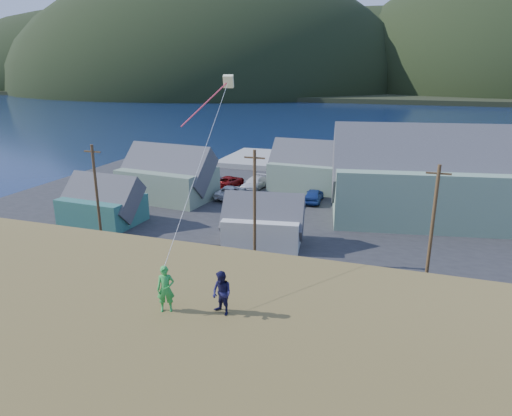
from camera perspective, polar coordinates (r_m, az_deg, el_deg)
The scene contains 16 objects.
ground at distance 34.68m, azimuth 1.61°, elevation -8.18°, with size 900.00×900.00×0.00m, color #0A1638.
grass_strip at distance 32.94m, azimuth 0.59°, elevation -9.52°, with size 110.00×8.00×0.10m, color #4C3D19.
waterfront_lot at distance 50.10m, azimuth 7.29°, elevation -0.11°, with size 72.00×36.00×0.12m, color #28282B.
wharf at distance 73.03m, azimuth 6.28°, elevation 5.73°, with size 26.00×14.00×0.90m, color gray.
far_shore at distance 360.38m, azimuth 17.59°, elevation 14.25°, with size 900.00×320.00×2.00m, color black.
far_hills at distance 310.79m, azimuth 24.06°, elevation 13.42°, with size 760.00×265.00×143.00m.
lodge at distance 50.03m, azimuth 28.89°, elevation 3.08°, with size 34.20×14.86×11.64m.
shed_teal at distance 47.05m, azimuth -18.69°, elevation 0.72°, with size 7.86×5.70×5.95m.
shed_palegreen_near at distance 53.71m, azimuth -10.99°, elevation 4.02°, with size 11.21×7.76×7.70m.
shed_white at distance 39.22m, azimuth 0.89°, elevation -1.72°, with size 7.57×5.61×5.52m.
shed_palegreen_far at distance 57.47m, azimuth 7.44°, elevation 5.04°, with size 11.47×6.89×7.55m.
utility_poles at distance 34.98m, azimuth -0.91°, elevation -0.05°, with size 27.34×0.24×8.93m.
parked_cars at distance 55.90m, azimuth -0.94°, elevation 2.70°, with size 24.56×13.05×1.57m.
kite_flyer_green at distance 15.29m, azimuth -11.23°, elevation -9.90°, with size 0.57×0.38×1.57m, color green.
kite_flyer_navy at distance 14.90m, azimuth -4.30°, elevation -10.57°, with size 0.72×0.56×1.47m, color #18163F.
kite_rig at distance 21.28m, azimuth -4.00°, elevation 14.87°, with size 1.14×4.40×9.98m.
Camera 1 is at (9.01, -30.00, 14.87)m, focal length 32.00 mm.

